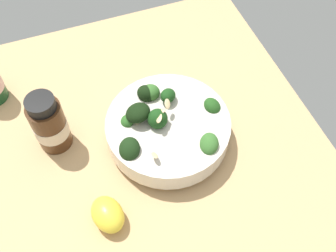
{
  "coord_description": "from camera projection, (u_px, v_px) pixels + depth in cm",
  "views": [
    {
      "loc": [
        -37.1,
        7.75,
        59.25
      ],
      "look_at": [
        -2.32,
        -5.07,
        4.0
      ],
      "focal_mm": 42.12,
      "sensor_mm": 36.0,
      "label": 1
    }
  ],
  "objects": [
    {
      "name": "bowl_of_broccoli",
      "position": [
        167.0,
        127.0,
        0.67
      ],
      "size": [
        21.04,
        21.04,
        8.97
      ],
      "color": "silver",
      "rests_on": "ground_plane"
    },
    {
      "name": "lemon_wedge",
      "position": [
        108.0,
        214.0,
        0.6
      ],
      "size": [
        7.24,
        6.05,
        4.12
      ],
      "primitive_type": "ellipsoid",
      "rotation": [
        0.0,
        0.0,
        0.24
      ],
      "color": "yellow",
      "rests_on": "ground_plane"
    },
    {
      "name": "bottle_tall",
      "position": [
        49.0,
        124.0,
        0.65
      ],
      "size": [
        5.75,
        5.75,
        11.81
      ],
      "color": "#472814",
      "rests_on": "ground_plane"
    },
    {
      "name": "ground_plane",
      "position": [
        138.0,
        142.0,
        0.72
      ],
      "size": [
        63.45,
        63.45,
        3.84
      ],
      "primitive_type": "cube",
      "color": "tan"
    }
  ]
}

